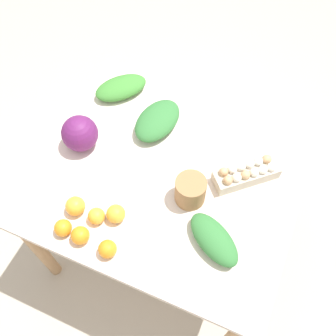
{
  "coord_description": "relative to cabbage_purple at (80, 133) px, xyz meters",
  "views": [
    {
      "loc": [
        -0.34,
        0.78,
        2.11
      ],
      "look_at": [
        0.0,
        0.0,
        0.75
      ],
      "focal_mm": 40.0,
      "sensor_mm": 36.0,
      "label": 1
    }
  ],
  "objects": [
    {
      "name": "greens_bunch_scallion",
      "position": [
        -0.27,
        -0.23,
        -0.04
      ],
      "size": [
        0.21,
        0.29,
        0.08
      ],
      "primitive_type": "ellipsoid",
      "rotation": [
        0.0,
        0.0,
        1.4
      ],
      "color": "#337538",
      "rests_on": "dining_table"
    },
    {
      "name": "greens_bunch_dandelion",
      "position": [
        -0.02,
        -0.35,
        -0.04
      ],
      "size": [
        0.28,
        0.29,
        0.07
      ],
      "primitive_type": "ellipsoid",
      "rotation": [
        0.0,
        0.0,
        0.87
      ],
      "color": "#3D8433",
      "rests_on": "dining_table"
    },
    {
      "name": "dining_table",
      "position": [
        -0.41,
        -0.02,
        -0.18
      ],
      "size": [
        1.12,
        1.01,
        0.73
      ],
      "color": "silver",
      "rests_on": "ground_plane"
    },
    {
      "name": "orange_5",
      "position": [
        -0.31,
        0.26,
        -0.04
      ],
      "size": [
        0.08,
        0.08,
        0.08
      ],
      "primitive_type": "sphere",
      "color": "#F9A833",
      "rests_on": "dining_table"
    },
    {
      "name": "cabbage_purple",
      "position": [
        0.0,
        0.0,
        0.0
      ],
      "size": [
        0.16,
        0.16,
        0.16
      ],
      "primitive_type": "sphere",
      "color": "#601E5B",
      "rests_on": "dining_table"
    },
    {
      "name": "orange_0",
      "position": [
        -0.22,
        0.4,
        -0.04
      ],
      "size": [
        0.07,
        0.07,
        0.07
      ],
      "primitive_type": "sphere",
      "color": "orange",
      "rests_on": "dining_table"
    },
    {
      "name": "paper_bag",
      "position": [
        -0.54,
        0.06,
        -0.02
      ],
      "size": [
        0.13,
        0.13,
        0.12
      ],
      "primitive_type": "cylinder",
      "color": "#997047",
      "rests_on": "dining_table"
    },
    {
      "name": "egg_carton",
      "position": [
        -0.72,
        -0.12,
        -0.04
      ],
      "size": [
        0.27,
        0.26,
        0.09
      ],
      "rotation": [
        0.0,
        0.0,
        3.88
      ],
      "color": "beige",
      "rests_on": "dining_table"
    },
    {
      "name": "orange_1",
      "position": [
        -0.15,
        0.4,
        -0.05
      ],
      "size": [
        0.07,
        0.07,
        0.07
      ],
      "primitive_type": "sphere",
      "color": "orange",
      "rests_on": "dining_table"
    },
    {
      "name": "orange_3",
      "position": [
        -0.14,
        0.3,
        -0.04
      ],
      "size": [
        0.08,
        0.08,
        0.08
      ],
      "primitive_type": "sphere",
      "color": "#F9A833",
      "rests_on": "dining_table"
    },
    {
      "name": "orange_4",
      "position": [
        -0.34,
        0.4,
        -0.04
      ],
      "size": [
        0.07,
        0.07,
        0.07
      ],
      "primitive_type": "sphere",
      "color": "orange",
      "rests_on": "dining_table"
    },
    {
      "name": "orange_2",
      "position": [
        -0.24,
        0.3,
        -0.05
      ],
      "size": [
        0.07,
        0.07,
        0.07
      ],
      "primitive_type": "sphere",
      "color": "#F9A833",
      "rests_on": "dining_table"
    },
    {
      "name": "greens_bunch_chard",
      "position": [
        -0.7,
        0.21,
        -0.04
      ],
      "size": [
        0.27,
        0.24,
        0.08
      ],
      "primitive_type": "ellipsoid",
      "rotation": [
        0.0,
        0.0,
        2.57
      ],
      "color": "#337538",
      "rests_on": "dining_table"
    },
    {
      "name": "ground_plane",
      "position": [
        -0.41,
        -0.02,
        -0.81
      ],
      "size": [
        8.0,
        8.0,
        0.0
      ],
      "primitive_type": "plane",
      "color": "#B2A899"
    }
  ]
}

